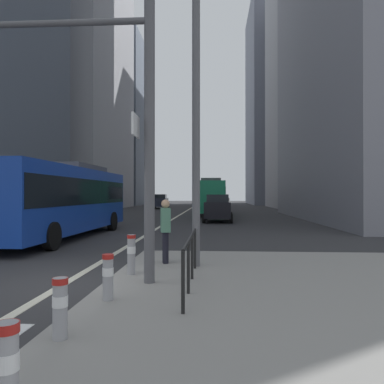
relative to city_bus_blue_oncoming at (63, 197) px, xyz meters
name	(u,v)px	position (x,y,z in m)	size (l,w,h in m)	color
ground_plane	(171,220)	(3.53, 11.60, -1.84)	(160.00, 160.00, 0.00)	#303033
median_island	(338,299)	(9.03, -9.40, -1.76)	(9.00, 10.00, 0.15)	gray
lane_centre_line	(183,213)	(3.53, 21.60, -1.83)	(0.20, 80.00, 0.01)	beige
office_tower_left_mid	(71,83)	(-12.47, 32.33, 15.12)	(12.75, 19.89, 33.91)	#9E9EA3
office_tower_left_far	(114,125)	(-12.47, 53.86, 13.36)	(12.38, 18.56, 30.40)	slate
office_tower_right_mid	(312,26)	(20.53, 36.67, 23.73)	(10.83, 17.28, 51.13)	#9E9EA3
office_tower_right_far	(283,105)	(20.53, 58.60, 17.86)	(13.51, 18.84, 39.39)	slate
city_bus_blue_oncoming	(63,197)	(0.00, 0.00, 0.00)	(2.84, 11.29, 3.40)	#14389E
city_bus_red_receding	(212,195)	(6.54, 20.12, 0.00)	(2.82, 11.75, 3.40)	#198456
city_bus_red_distant	(208,195)	(5.81, 41.94, 0.00)	(2.74, 11.66, 3.40)	red
car_oncoming_mid	(161,201)	(-0.54, 33.79, -0.85)	(2.19, 4.61, 1.94)	#232838
car_receding_near	(218,208)	(7.04, 10.10, -0.85)	(2.15, 4.06, 1.94)	black
car_receding_far	(223,201)	(8.02, 38.17, -0.85)	(2.08, 4.58, 1.94)	#B2A899
traffic_signal_gantry	(46,91)	(3.29, -8.70, 2.29)	(6.50, 0.65, 6.00)	#515156
street_lamp_post	(196,63)	(6.34, -6.88, 3.45)	(5.50, 0.32, 8.00)	#56565B
bollard_front	(7,368)	(5.17, -13.40, -1.24)	(0.20, 0.20, 0.80)	#99999E
bollard_left	(60,305)	(4.87, -11.69, -1.26)	(0.20, 0.20, 0.77)	#99999E
bollard_right	(108,274)	(4.98, -9.98, -1.25)	(0.20, 0.20, 0.79)	#99999E
bollard_back	(131,252)	(4.92, -7.95, -1.19)	(0.20, 0.20, 0.90)	#99999E
pedestrian_railing	(190,250)	(6.33, -8.89, -0.99)	(0.06, 3.50, 0.98)	black
pedestrian_waiting	(165,228)	(5.51, -6.51, -0.76)	(0.32, 0.42, 1.68)	black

